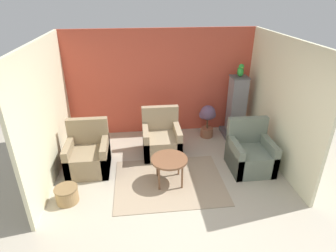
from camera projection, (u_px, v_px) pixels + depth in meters
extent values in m
plane|color=#B2A893|center=(179.00, 219.00, 4.45)|extent=(20.00, 20.00, 0.00)
cube|color=#C64C38|center=(160.00, 83.00, 6.71)|extent=(4.50, 0.06, 2.51)
cube|color=beige|center=(46.00, 114.00, 5.06)|extent=(0.06, 3.13, 2.51)
cube|color=beige|center=(280.00, 103.00, 5.52)|extent=(0.06, 3.13, 2.51)
cube|color=gray|center=(169.00, 182.00, 5.29)|extent=(2.02, 1.58, 0.01)
cylinder|color=brown|center=(169.00, 160.00, 5.08)|extent=(0.67, 0.67, 0.04)
cylinder|color=brown|center=(159.00, 179.00, 4.98)|extent=(0.04, 0.04, 0.48)
cylinder|color=brown|center=(182.00, 177.00, 5.03)|extent=(0.04, 0.04, 0.48)
cylinder|color=brown|center=(157.00, 166.00, 5.35)|extent=(0.04, 0.04, 0.48)
cylinder|color=brown|center=(179.00, 164.00, 5.40)|extent=(0.04, 0.04, 0.48)
cube|color=#8E7A5B|center=(89.00, 160.00, 5.55)|extent=(0.80, 0.80, 0.45)
cube|color=#8E7A5B|center=(88.00, 131.00, 5.63)|extent=(0.80, 0.14, 0.54)
cube|color=#8E7A5B|center=(70.00, 157.00, 5.47)|extent=(0.12, 0.80, 0.64)
cube|color=#8E7A5B|center=(106.00, 155.00, 5.54)|extent=(0.12, 0.80, 0.64)
cube|color=slate|center=(250.00, 159.00, 5.59)|extent=(0.80, 0.80, 0.45)
cube|color=slate|center=(247.00, 130.00, 5.67)|extent=(0.80, 0.14, 0.54)
cube|color=slate|center=(234.00, 156.00, 5.51)|extent=(0.12, 0.80, 0.64)
cube|color=slate|center=(267.00, 154.00, 5.58)|extent=(0.12, 0.80, 0.64)
cube|color=#9E896B|center=(162.00, 145.00, 6.12)|extent=(0.80, 0.80, 0.45)
cube|color=#9E896B|center=(160.00, 118.00, 6.19)|extent=(0.80, 0.14, 0.54)
cube|color=#9E896B|center=(146.00, 142.00, 6.04)|extent=(0.12, 0.80, 0.64)
cube|color=#9E896B|center=(177.00, 140.00, 6.11)|extent=(0.12, 0.80, 0.64)
cube|color=#555559|center=(233.00, 132.00, 7.03)|extent=(0.58, 0.58, 0.10)
cube|color=gray|center=(237.00, 105.00, 6.71)|extent=(0.37, 0.37, 1.35)
cube|color=#555559|center=(240.00, 77.00, 6.41)|extent=(0.39, 0.39, 0.03)
ellipsoid|color=green|center=(240.00, 72.00, 6.35)|extent=(0.14, 0.17, 0.22)
sphere|color=green|center=(241.00, 67.00, 6.28)|extent=(0.12, 0.12, 0.12)
cone|color=gold|center=(242.00, 67.00, 6.24)|extent=(0.05, 0.05, 0.05)
cone|color=green|center=(239.00, 72.00, 6.43)|extent=(0.07, 0.14, 0.19)
cylinder|color=brown|center=(207.00, 132.00, 6.89)|extent=(0.30, 0.30, 0.23)
cylinder|color=brown|center=(207.00, 123.00, 6.77)|extent=(0.04, 0.04, 0.28)
sphere|color=#664C6B|center=(208.00, 113.00, 6.66)|extent=(0.35, 0.35, 0.35)
sphere|color=#664C6B|center=(203.00, 115.00, 6.71)|extent=(0.21, 0.21, 0.21)
sphere|color=#664C6B|center=(212.00, 115.00, 6.66)|extent=(0.20, 0.20, 0.20)
cylinder|color=#A37F51|center=(67.00, 195.00, 4.75)|extent=(0.37, 0.37, 0.29)
cylinder|color=brown|center=(66.00, 189.00, 4.69)|extent=(0.39, 0.39, 0.02)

